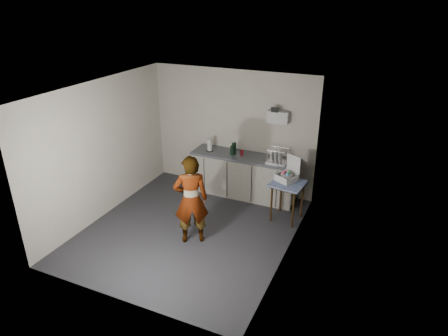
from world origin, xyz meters
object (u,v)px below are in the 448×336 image
at_px(paper_towel, 210,145).
at_px(soda_can, 242,153).
at_px(standing_man, 191,200).
at_px(bakery_box, 287,175).
at_px(dark_bottle, 235,148).
at_px(soap_bottle, 232,149).
at_px(dish_rack, 277,159).
at_px(kitchen_counter, 244,177).
at_px(side_table, 288,188).

bearing_deg(paper_towel, soda_can, 4.13).
relative_size(standing_man, paper_towel, 6.14).
height_order(soda_can, bakery_box, bakery_box).
bearing_deg(dark_bottle, soap_bottle, -114.23).
relative_size(dish_rack, bakery_box, 0.87).
bearing_deg(bakery_box, soda_can, -176.72).
relative_size(soap_bottle, soda_can, 2.29).
bearing_deg(standing_man, dark_bottle, -121.47).
xyz_separation_m(standing_man, dark_bottle, (-0.02, 1.95, 0.24)).
bearing_deg(bakery_box, kitchen_counter, -178.21).
height_order(paper_towel, dish_rack, dish_rack).
relative_size(kitchen_counter, bakery_box, 4.85).
xyz_separation_m(paper_towel, bakery_box, (1.82, -0.45, -0.16)).
distance_m(side_table, soap_bottle, 1.50).
distance_m(soap_bottle, bakery_box, 1.38).
bearing_deg(soda_can, dark_bottle, -178.36).
xyz_separation_m(kitchen_counter, soda_can, (-0.06, -0.01, 0.54)).
relative_size(standing_man, dark_bottle, 6.38).
bearing_deg(dark_bottle, paper_towel, -175.14).
distance_m(standing_man, soda_can, 1.97).
bearing_deg(kitchen_counter, side_table, -28.61).
bearing_deg(paper_towel, standing_man, -73.35).
bearing_deg(dark_bottle, dish_rack, -2.94).
distance_m(soda_can, dark_bottle, 0.17).
xyz_separation_m(soda_can, paper_towel, (-0.71, -0.05, 0.07)).
distance_m(paper_towel, bakery_box, 1.88).
distance_m(side_table, dark_bottle, 1.49).
xyz_separation_m(side_table, soap_bottle, (-1.35, 0.53, 0.37)).
xyz_separation_m(soap_bottle, bakery_box, (1.30, -0.43, -0.17)).
distance_m(kitchen_counter, soap_bottle, 0.67).
bearing_deg(dark_bottle, soda_can, 1.64).
bearing_deg(bakery_box, side_table, -34.68).
bearing_deg(soap_bottle, soda_can, 19.10).
bearing_deg(soap_bottle, paper_towel, 178.50).
height_order(dark_bottle, bakery_box, bakery_box).
height_order(soap_bottle, paper_towel, soap_bottle).
bearing_deg(side_table, soda_can, 160.51).
xyz_separation_m(side_table, dark_bottle, (-1.32, 0.59, 0.37)).
height_order(kitchen_counter, soda_can, soda_can).
distance_m(standing_man, soap_bottle, 1.91).
bearing_deg(standing_man, dish_rack, -147.68).
xyz_separation_m(soap_bottle, soda_can, (0.19, 0.07, -0.07)).
relative_size(dark_bottle, dish_rack, 0.62).
bearing_deg(standing_man, kitchen_counter, -127.99).
height_order(side_table, dark_bottle, dark_bottle).
relative_size(kitchen_counter, dark_bottle, 8.94).
bearing_deg(dish_rack, paper_towel, 179.96).
height_order(kitchen_counter, standing_man, standing_man).
relative_size(paper_towel, dish_rack, 0.65).
bearing_deg(dark_bottle, bakery_box, -21.19).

